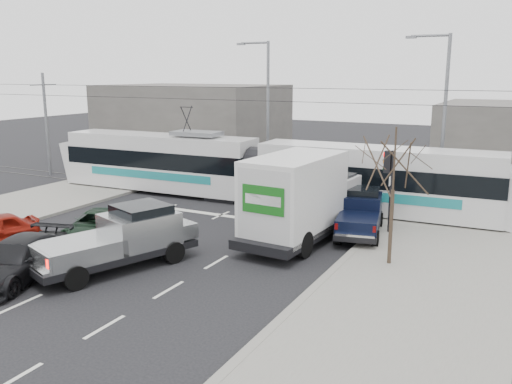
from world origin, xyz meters
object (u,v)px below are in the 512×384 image
at_px(dark_car, 17,260).
at_px(traffic_signal, 389,174).
at_px(street_lamp_far, 265,102).
at_px(box_truck, 301,198).
at_px(navy_pickup, 361,213).
at_px(street_lamp_near, 441,109).
at_px(silver_pickup, 124,238).
at_px(green_car, 97,225).
at_px(tram, 258,170).
at_px(bare_tree, 394,165).

bearing_deg(dark_car, traffic_signal, 32.27).
distance_m(traffic_signal, street_lamp_far, 14.47).
distance_m(box_truck, navy_pickup, 2.96).
bearing_deg(street_lamp_near, traffic_signal, -96.41).
xyz_separation_m(silver_pickup, green_car, (-3.24, 2.02, -0.48)).
height_order(street_lamp_far, navy_pickup, street_lamp_far).
bearing_deg(tram, silver_pickup, -90.63).
relative_size(bare_tree, street_lamp_far, 0.56).
xyz_separation_m(green_car, dark_car, (0.85, -4.75, 0.09)).
distance_m(box_truck, dark_car, 11.13).
xyz_separation_m(navy_pickup, green_car, (-9.77, -5.91, -0.35)).
bearing_deg(street_lamp_far, silver_pickup, -80.20).
bearing_deg(green_car, bare_tree, -10.32).
bearing_deg(silver_pickup, dark_car, -110.97).
relative_size(street_lamp_far, box_truck, 1.19).
height_order(bare_tree, traffic_signal, bare_tree).
distance_m(bare_tree, box_truck, 4.84).
bearing_deg(bare_tree, silver_pickup, -153.27).
height_order(street_lamp_far, dark_car, street_lamp_far).
bearing_deg(navy_pickup, green_car, -160.44).
relative_size(navy_pickup, green_car, 1.11).
xyz_separation_m(box_truck, dark_car, (-6.94, -8.63, -1.13)).
distance_m(tram, dark_car, 14.22).
bearing_deg(bare_tree, tram, 142.40).
distance_m(street_lamp_near, dark_car, 21.96).
distance_m(bare_tree, dark_car, 13.52).
bearing_deg(street_lamp_far, dark_car, -88.05).
bearing_deg(street_lamp_far, tram, -66.94).
bearing_deg(dark_car, street_lamp_near, 44.02).
relative_size(tram, silver_pickup, 3.92).
bearing_deg(bare_tree, street_lamp_far, 131.12).
distance_m(traffic_signal, tram, 8.43).
distance_m(bare_tree, navy_pickup, 5.03).
xyz_separation_m(street_lamp_near, box_truck, (-3.86, -9.97, -3.28)).
distance_m(green_car, dark_car, 4.82).
bearing_deg(green_car, dark_car, -101.34).
distance_m(traffic_signal, box_truck, 4.00).
bearing_deg(green_car, street_lamp_far, 67.98).
height_order(traffic_signal, box_truck, traffic_signal).
bearing_deg(traffic_signal, street_lamp_near, 83.59).
xyz_separation_m(street_lamp_near, dark_car, (-10.80, -18.60, -4.41)).
xyz_separation_m(traffic_signal, green_car, (-10.81, -6.35, -2.13)).
bearing_deg(green_car, street_lamp_near, 28.46).
height_order(tram, dark_car, tram).
height_order(green_car, dark_car, dark_car).
bearing_deg(navy_pickup, street_lamp_near, 65.14).
relative_size(silver_pickup, navy_pickup, 1.31).
relative_size(street_lamp_far, silver_pickup, 1.41).
height_order(silver_pickup, dark_car, silver_pickup).
bearing_deg(navy_pickup, silver_pickup, -141.08).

